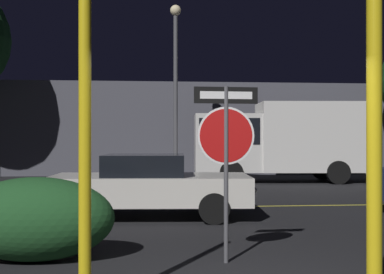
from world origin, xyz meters
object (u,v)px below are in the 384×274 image
object	(u,v)px
hedge_bush_1	(35,219)
passing_car_2	(149,185)
stop_sign	(226,137)
yellow_pole_left	(85,148)
delivery_truck	(277,139)
street_lamp	(176,72)
yellow_pole_right	(374,138)

from	to	relation	value
hedge_bush_1	passing_car_2	size ratio (longest dim) A/B	0.49
stop_sign	hedge_bush_1	xyz separation A→B (m)	(-2.54, 0.34, -1.10)
yellow_pole_left	delivery_truck	xyz separation A→B (m)	(5.69, 14.70, 0.07)
hedge_bush_1	delivery_truck	xyz separation A→B (m)	(6.57, 12.45, 1.06)
yellow_pole_left	delivery_truck	bearing A→B (deg)	68.84
stop_sign	hedge_bush_1	bearing A→B (deg)	169.50
yellow_pole_left	passing_car_2	bearing A→B (deg)	83.35
stop_sign	street_lamp	bearing A→B (deg)	86.37
hedge_bush_1	yellow_pole_left	bearing A→B (deg)	-68.46
yellow_pole_right	street_lamp	xyz separation A→B (m)	(-1.09, 14.69, 2.48)
delivery_truck	passing_car_2	bearing A→B (deg)	154.36
yellow_pole_left	street_lamp	xyz separation A→B (m)	(1.84, 14.90, 2.58)
yellow_pole_left	hedge_bush_1	xyz separation A→B (m)	(-0.89, 2.24, -0.99)
delivery_truck	yellow_pole_left	bearing A→B (deg)	163.21
delivery_truck	street_lamp	world-z (taller)	street_lamp
yellow_pole_left	yellow_pole_right	world-z (taller)	yellow_pole_right
yellow_pole_right	hedge_bush_1	size ratio (longest dim) A/B	1.56
stop_sign	street_lamp	size ratio (longest dim) A/B	0.35
stop_sign	yellow_pole_right	bearing A→B (deg)	-55.82
stop_sign	yellow_pole_left	distance (m)	2.52
yellow_pole_left	delivery_truck	size ratio (longest dim) A/B	0.48
yellow_pole_right	hedge_bush_1	xyz separation A→B (m)	(-3.81, 2.03, -1.09)
stop_sign	yellow_pole_left	bearing A→B (deg)	-133.79
yellow_pole_right	passing_car_2	distance (m)	6.34
passing_car_2	delivery_truck	bearing A→B (deg)	154.19
hedge_bush_1	passing_car_2	xyz separation A→B (m)	(1.59, 3.83, 0.11)
yellow_pole_right	delivery_truck	world-z (taller)	yellow_pole_right
yellow_pole_right	passing_car_2	size ratio (longest dim) A/B	0.77
delivery_truck	street_lamp	size ratio (longest dim) A/B	0.98
street_lamp	stop_sign	bearing A→B (deg)	-90.82
passing_car_2	yellow_pole_left	bearing A→B (deg)	-2.46
stop_sign	delivery_truck	size ratio (longest dim) A/B	0.36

